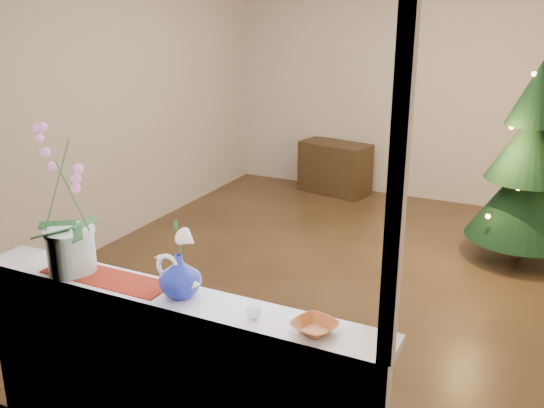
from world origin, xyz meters
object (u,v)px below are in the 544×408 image
(swan, at_px, (177,278))
(paperweight, at_px, (254,311))
(xmas_tree, at_px, (529,164))
(blue_vase, at_px, (180,272))
(orchid_pot, at_px, (65,201))
(amber_dish, at_px, (315,328))
(side_table, at_px, (335,168))

(swan, bearing_deg, paperweight, -9.05)
(xmas_tree, bearing_deg, blue_vase, -110.00)
(paperweight, xyz_separation_m, xmas_tree, (0.85, 3.51, -0.07))
(orchid_pot, distance_m, amber_dish, 1.38)
(orchid_pot, height_order, paperweight, orchid_pot)
(orchid_pot, distance_m, paperweight, 1.11)
(paperweight, distance_m, xmas_tree, 3.61)
(swan, distance_m, side_table, 4.77)
(orchid_pot, height_order, amber_dish, orchid_pot)
(blue_vase, height_order, side_table, blue_vase)
(blue_vase, distance_m, xmas_tree, 3.70)
(swan, bearing_deg, amber_dish, -6.69)
(amber_dish, distance_m, side_table, 4.96)
(orchid_pot, bearing_deg, swan, 0.47)
(orchid_pot, relative_size, xmas_tree, 0.43)
(amber_dish, relative_size, xmas_tree, 0.09)
(blue_vase, relative_size, side_table, 0.29)
(swan, relative_size, amber_dish, 1.47)
(swan, bearing_deg, blue_vase, 67.33)
(paperweight, relative_size, amber_dish, 0.46)
(orchid_pot, bearing_deg, amber_dish, -0.23)
(amber_dish, bearing_deg, orchid_pot, 179.77)
(orchid_pot, xyz_separation_m, swan, (0.64, 0.01, -0.28))
(paperweight, height_order, side_table, paperweight)
(orchid_pot, bearing_deg, paperweight, -0.99)
(swan, distance_m, paperweight, 0.42)
(paperweight, bearing_deg, side_table, 106.26)
(blue_vase, height_order, amber_dish, blue_vase)
(swan, height_order, blue_vase, blue_vase)
(paperweight, relative_size, xmas_tree, 0.04)
(side_table, bearing_deg, paperweight, -62.48)
(paperweight, bearing_deg, xmas_tree, 76.33)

